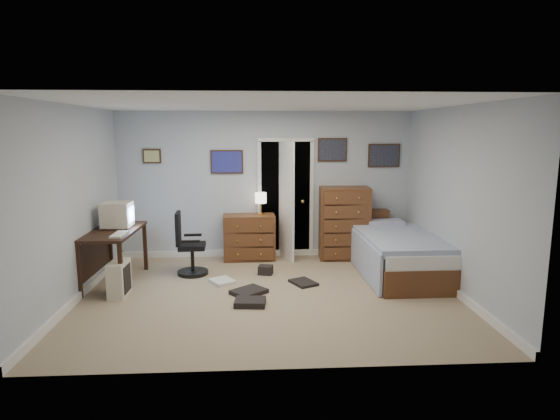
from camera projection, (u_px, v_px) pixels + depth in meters
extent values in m
cube|color=tan|center=(270.00, 295.00, 6.28)|extent=(5.00, 4.00, 0.02)
cube|color=black|center=(114.00, 231.00, 6.65)|extent=(0.66, 1.37, 0.04)
cube|color=black|center=(79.00, 271.00, 6.08)|extent=(0.05, 0.05, 0.74)
cube|color=black|center=(121.00, 271.00, 6.10)|extent=(0.05, 0.05, 0.74)
cube|color=black|center=(110.00, 247.00, 7.33)|extent=(0.05, 0.05, 0.74)
cube|color=black|center=(145.00, 247.00, 7.35)|extent=(0.05, 0.05, 0.74)
cube|color=black|center=(94.00, 255.00, 6.70)|extent=(0.06, 1.25, 0.52)
cube|color=beige|center=(117.00, 214.00, 6.76)|extent=(0.40, 0.38, 0.35)
cube|color=#8CB2F2|center=(131.00, 214.00, 6.77)|extent=(0.02, 0.29, 0.23)
cube|color=beige|center=(118.00, 227.00, 6.79)|extent=(0.27, 0.27, 0.02)
cube|color=beige|center=(119.00, 234.00, 6.31)|extent=(0.17, 0.42, 0.02)
cube|color=beige|center=(119.00, 279.00, 6.21)|extent=(0.22, 0.44, 0.47)
cube|color=black|center=(127.00, 278.00, 6.21)|extent=(0.01, 0.31, 0.36)
cylinder|color=black|center=(193.00, 272.00, 7.16)|extent=(0.49, 0.49, 0.05)
cylinder|color=black|center=(193.00, 260.00, 7.13)|extent=(0.06, 0.06, 0.36)
cube|color=black|center=(192.00, 246.00, 7.09)|extent=(0.42, 0.42, 0.07)
cube|color=black|center=(178.00, 228.00, 7.03)|extent=(0.07, 0.36, 0.50)
cube|color=black|center=(191.00, 241.00, 6.86)|extent=(0.27, 0.06, 0.04)
cube|color=black|center=(193.00, 235.00, 7.28)|extent=(0.27, 0.06, 0.04)
cube|color=maroon|center=(133.00, 233.00, 8.17)|extent=(0.16, 0.16, 0.80)
cube|color=brown|center=(249.00, 237.00, 7.95)|extent=(0.88, 0.47, 0.77)
cylinder|color=gold|center=(261.00, 214.00, 7.89)|extent=(0.12, 0.12, 0.02)
cylinder|color=gold|center=(261.00, 207.00, 7.87)|extent=(0.02, 0.02, 0.23)
cylinder|color=beige|center=(261.00, 198.00, 7.84)|extent=(0.20, 0.20, 0.17)
cube|color=black|center=(284.00, 197.00, 8.40)|extent=(0.90, 0.60, 2.00)
cube|color=white|center=(260.00, 200.00, 8.05)|extent=(0.06, 0.05, 2.00)
cube|color=white|center=(312.00, 199.00, 8.10)|extent=(0.06, 0.05, 2.00)
cube|color=white|center=(286.00, 140.00, 7.90)|extent=(0.96, 0.05, 0.06)
cube|color=white|center=(283.00, 200.00, 7.96)|extent=(0.31, 0.77, 2.00)
sphere|color=gold|center=(303.00, 202.00, 7.83)|extent=(0.06, 0.06, 0.06)
cube|color=brown|center=(344.00, 223.00, 7.98)|extent=(0.87, 0.54, 1.23)
cube|color=brown|center=(361.00, 233.00, 8.15)|extent=(0.92, 0.27, 0.82)
cube|color=black|center=(362.00, 225.00, 8.06)|extent=(0.84, 0.13, 0.27)
cube|color=maroon|center=(362.00, 227.00, 8.06)|extent=(0.73, 0.14, 0.20)
cube|color=brown|center=(399.00, 263.00, 7.14)|extent=(1.08, 2.12, 0.37)
cube|color=white|center=(399.00, 245.00, 7.09)|extent=(1.03, 2.08, 0.19)
cube|color=#526499|center=(402.00, 239.00, 6.97)|extent=(1.14, 1.80, 0.11)
cube|color=#526499|center=(364.00, 258.00, 6.98)|extent=(0.06, 1.79, 0.57)
cube|color=#666BA3|center=(385.00, 224.00, 7.84)|extent=(0.58, 0.41, 0.14)
cube|color=#331E11|center=(152.00, 156.00, 7.83)|extent=(0.30, 0.03, 0.24)
cube|color=#939752|center=(152.00, 156.00, 7.81)|extent=(0.25, 0.01, 0.19)
cube|color=#331E11|center=(227.00, 162.00, 7.91)|extent=(0.55, 0.03, 0.40)
cube|color=#160D5B|center=(227.00, 162.00, 7.90)|extent=(0.50, 0.01, 0.35)
cube|color=#331E11|center=(332.00, 150.00, 7.98)|extent=(0.50, 0.03, 0.40)
cube|color=black|center=(333.00, 150.00, 7.97)|extent=(0.45, 0.01, 0.35)
cube|color=#331E11|center=(384.00, 155.00, 8.05)|extent=(0.55, 0.03, 0.40)
cube|color=black|center=(384.00, 156.00, 8.03)|extent=(0.50, 0.01, 0.35)
cube|color=black|center=(249.00, 292.00, 6.30)|extent=(0.55, 0.54, 0.06)
cube|color=black|center=(250.00, 302.00, 5.89)|extent=(0.41, 0.32, 0.08)
cube|color=silver|center=(222.00, 281.00, 6.75)|extent=(0.42, 0.44, 0.05)
cube|color=black|center=(303.00, 283.00, 6.71)|extent=(0.43, 0.47, 0.04)
cube|color=black|center=(266.00, 270.00, 7.16)|extent=(0.25, 0.22, 0.13)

